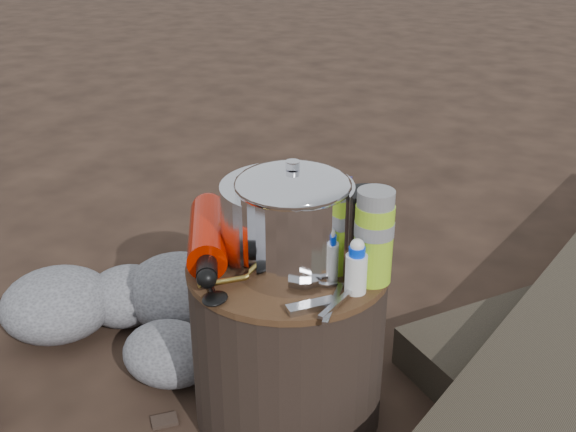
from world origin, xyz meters
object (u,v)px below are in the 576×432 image
at_px(camping_pot, 293,220).
at_px(fuel_bottle, 208,235).
at_px(stump, 288,340).
at_px(thermos, 374,237).
at_px(travel_mug, 365,221).

relative_size(camping_pot, fuel_bottle, 0.67).
bearing_deg(camping_pot, fuel_bottle, -176.27).
distance_m(stump, camping_pot, 0.30).
relative_size(camping_pot, thermos, 1.17).
distance_m(stump, travel_mug, 0.30).
distance_m(thermos, travel_mug, 0.13).
relative_size(stump, thermos, 2.21).
bearing_deg(thermos, camping_pot, -168.03).
bearing_deg(thermos, fuel_bottle, -172.54).
bearing_deg(fuel_bottle, thermos, -25.06).
relative_size(stump, camping_pot, 1.88).
bearing_deg(fuel_bottle, stump, -22.70).
xyz_separation_m(stump, fuel_bottle, (-0.17, -0.03, 0.23)).
xyz_separation_m(fuel_bottle, thermos, (0.34, 0.04, 0.05)).
xyz_separation_m(camping_pot, travel_mug, (0.09, 0.15, -0.04)).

